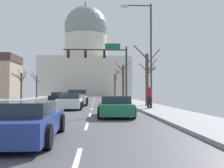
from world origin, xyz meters
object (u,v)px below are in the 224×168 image
Objects in this scene: sedan_near_01 at (70,102)px; pedestrian_00 at (149,96)px; street_lamp_right at (147,46)px; sedan_near_03 at (24,121)px; pickup_truck_near_00 at (77,98)px; sedan_oncoming_02 at (71,95)px; pedestrian_01 at (149,95)px; signal_gantry at (104,59)px; sedan_oncoming_01 at (67,96)px; sedan_oncoming_03 at (76,95)px; sedan_oncoming_00 at (58,97)px; sedan_near_02 at (116,107)px.

sedan_near_01 is 2.53× the size of pedestrian_00.
sedan_near_03 is (-6.13, -12.33, -4.47)m from street_lamp_right.
sedan_oncoming_02 is at bearing 96.88° from pickup_truck_near_00.
pedestrian_01 reaches higher than sedan_oncoming_02.
signal_gantry reaches higher than pedestrian_01.
sedan_oncoming_01 is 0.98× the size of sedan_oncoming_02.
signal_gantry is at bearing 104.49° from street_lamp_right.
signal_gantry is at bearing -80.54° from sedan_oncoming_03.
sedan_near_01 is 51.14m from sedan_oncoming_03.
pedestrian_01 is (7.18, -1.98, 0.39)m from pickup_truck_near_00.
sedan_oncoming_00 reaches higher than sedan_oncoming_01.
sedan_oncoming_01 is (-6.86, 35.87, 0.02)m from sedan_near_02.
sedan_near_03 is 1.04× the size of sedan_oncoming_02.
signal_gantry is 1.73× the size of sedan_near_03.
pedestrian_00 reaches higher than sedan_near_02.
pedestrian_00 is (9.75, -18.90, 0.50)m from sedan_oncoming_00.
sedan_near_02 is at bearing -89.52° from signal_gantry.
pickup_truck_near_00 is (-6.02, 7.07, -4.31)m from street_lamp_right.
sedan_oncoming_03 is 2.71× the size of pedestrian_00.
sedan_near_03 is 0.98× the size of sedan_oncoming_03.
sedan_oncoming_03 is at bearing 94.72° from pickup_truck_near_00.
pedestrian_00 reaches higher than pickup_truck_near_00.
sedan_near_01 is 6.92m from sedan_near_02.
signal_gantry is at bearing 103.93° from pedestrian_00.
sedan_near_01 is 17.93m from sedan_oncoming_00.
signal_gantry is at bearing -70.20° from sedan_oncoming_01.
pedestrian_00 reaches higher than sedan_near_01.
sedan_near_03 is at bearing -86.81° from sedan_oncoming_03.
sedan_near_01 reaches higher than sedan_near_03.
sedan_near_02 reaches higher than sedan_near_03.
sedan_near_02 is 2.49× the size of pedestrian_01.
sedan_near_03 is at bearing -90.19° from sedan_near_01.
sedan_near_03 is at bearing -112.74° from pedestrian_01.
pedestrian_01 is at bearing -76.88° from sedan_oncoming_03.
pickup_truck_near_00 is 12.89m from sedan_near_02.
sedan_near_02 is 0.96× the size of sedan_oncoming_00.
sedan_near_01 is (-0.07, -6.37, -0.12)m from pickup_truck_near_00.
pedestrian_00 reaches higher than sedan_oncoming_02.
sedan_oncoming_00 reaches higher than sedan_near_03.
signal_gantry is 10.46m from sedan_oncoming_00.
pickup_truck_near_00 reaches higher than sedan_near_01.
sedan_near_02 is at bearing -73.96° from sedan_oncoming_00.
street_lamp_right is 32.26m from sedan_oncoming_01.
sedan_near_02 is 0.93× the size of sedan_near_03.
street_lamp_right is 1.80× the size of sedan_near_03.
pedestrian_01 reaches higher than pickup_truck_near_00.
sedan_oncoming_00 reaches higher than sedan_oncoming_02.
signal_gantry is 20.40m from sedan_oncoming_01.
pickup_truck_near_00 reaches higher than sedan_oncoming_00.
sedan_oncoming_01 is at bearing 107.50° from pedestrian_00.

